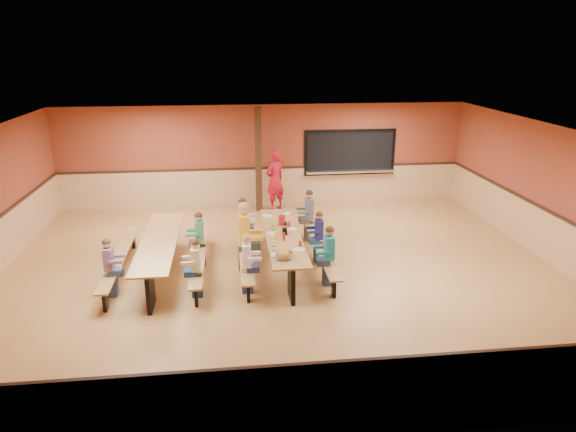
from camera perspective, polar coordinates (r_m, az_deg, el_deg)
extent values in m
plane|color=#A06E3C|center=(11.07, -0.70, -6.29)|extent=(12.00, 12.00, 0.00)
cube|color=brown|center=(15.35, -2.70, 6.71)|extent=(12.00, 0.04, 3.00)
cube|color=brown|center=(5.99, 4.41, -13.28)|extent=(12.00, 0.04, 3.00)
cube|color=brown|center=(12.62, 27.51, 1.96)|extent=(0.04, 10.00, 3.00)
cube|color=white|center=(10.18, -0.77, 9.21)|extent=(12.00, 10.00, 0.04)
cube|color=black|center=(15.70, 6.89, 7.05)|extent=(2.60, 0.06, 1.20)
cube|color=silver|center=(15.74, 6.88, 4.95)|extent=(2.70, 0.28, 0.06)
cube|color=#311D10|center=(14.75, -3.31, 6.21)|extent=(0.18, 0.18, 3.00)
cube|color=#A47841|center=(11.11, -0.59, -2.17)|extent=(0.75, 3.60, 0.04)
cube|color=black|center=(9.84, 0.39, -7.38)|extent=(0.08, 0.60, 0.70)
cube|color=black|center=(12.68, -1.34, -1.27)|extent=(0.08, 0.60, 0.70)
cube|color=#A47841|center=(11.16, -4.81, -3.72)|extent=(0.26, 3.60, 0.04)
cube|color=black|center=(11.25, -4.78, -4.78)|extent=(0.06, 0.18, 0.41)
cube|color=#A47841|center=(11.32, 3.57, -3.36)|extent=(0.26, 3.60, 0.04)
cube|color=black|center=(11.41, 3.55, -4.41)|extent=(0.06, 0.18, 0.41)
cube|color=#A47841|center=(11.11, -14.14, -2.76)|extent=(0.75, 3.60, 0.04)
cube|color=black|center=(9.85, -15.04, -8.03)|extent=(0.08, 0.60, 0.70)
cube|color=black|center=(12.68, -13.19, -1.78)|extent=(0.08, 0.60, 0.70)
cube|color=#A47841|center=(11.36, -18.17, -4.23)|extent=(0.26, 3.60, 0.04)
cube|color=black|center=(11.45, -18.05, -5.27)|extent=(0.06, 0.18, 0.41)
cube|color=#A47841|center=(11.14, -9.81, -4.00)|extent=(0.26, 3.60, 0.04)
cube|color=black|center=(11.22, -9.75, -5.06)|extent=(0.06, 0.18, 0.41)
imported|color=#B11426|center=(14.90, -1.45, 4.03)|extent=(0.79, 0.76, 1.83)
cylinder|color=#B21720|center=(11.65, -0.68, -0.48)|extent=(0.16, 0.16, 0.22)
cube|color=black|center=(11.10, -0.38, -1.71)|extent=(0.10, 0.14, 0.13)
cylinder|color=yellow|center=(10.82, -1.31, -2.16)|extent=(0.06, 0.06, 0.17)
cylinder|color=#B2140F|center=(10.74, -0.46, -2.31)|extent=(0.06, 0.06, 0.17)
cube|color=black|center=(11.71, -0.60, -0.80)|extent=(0.16, 0.16, 0.06)
cube|color=#A47841|center=(11.62, -0.60, 0.50)|extent=(0.02, 0.09, 0.50)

